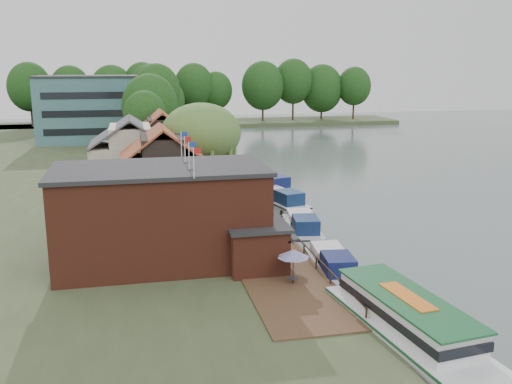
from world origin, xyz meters
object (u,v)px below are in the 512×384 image
umbrella_0 (293,266)px  umbrella_3 (248,218)px  cruiser_0 (332,263)px  swan (374,331)px  pub (189,213)px  umbrella_4 (256,210)px  willow (202,151)px  cottage_a (163,170)px  cottage_b (131,155)px  tour_boat (413,326)px  hotel_block (107,108)px  cruiser_2 (280,199)px  umbrella_2 (266,236)px  cruiser_3 (266,184)px  cottage_c (162,143)px  umbrella_1 (282,248)px  cruiser_1 (302,225)px

umbrella_0 → umbrella_3: 12.52m
umbrella_3 → cruiser_0: (4.47, -9.34, -1.15)m
swan → pub: bearing=127.4°
umbrella_4 → willow: bearing=107.4°
cottage_a → swan: 29.79m
umbrella_0 → cottage_b: bearing=108.1°
tour_boat → swan: (-1.15, 2.43, -1.32)m
umbrella_4 → swan: (2.45, -21.09, -2.07)m
hotel_block → cruiser_2: (19.60, -54.02, -5.94)m
pub → umbrella_0: 9.25m
umbrella_3 → tour_boat: size_ratio=0.17×
pub → umbrella_2: (6.10, 0.80, -2.36)m
umbrella_0 → umbrella_4: (0.77, 15.05, 0.00)m
hotel_block → cruiser_0: hotel_block is taller
hotel_block → cruiser_3: (19.73, -46.66, -5.81)m
cottage_c → willow: 14.46m
umbrella_1 → umbrella_2: bearing=97.6°
cottage_b → cruiser_0: cottage_b is taller
pub → swan: pub is taller
cottage_b → cruiser_3: 16.22m
umbrella_3 → swan: size_ratio=5.40×
hotel_block → cruiser_1: size_ratio=2.63×
cottage_b → cruiser_3: size_ratio=0.88×
willow → umbrella_4: bearing=-72.6°
cottage_c → umbrella_4: 26.46m
cruiser_0 → tour_boat: tour_boat is taller
willow → umbrella_2: (2.60, -19.20, -3.93)m
cottage_b → cruiser_2: bearing=-27.2°
cottage_a → cruiser_1: bearing=-34.1°
hotel_block → umbrella_0: bearing=-79.5°
umbrella_2 → cruiser_2: (5.50, 16.19, -1.08)m
cottage_a → cruiser_3: cottage_a is taller
pub → cruiser_0: size_ratio=2.12×
cottage_a → umbrella_0: 22.77m
umbrella_0 → cruiser_3: size_ratio=0.22×
willow → cruiser_1: size_ratio=1.08×
cottage_a → cottage_c: same height
hotel_block → umbrella_4: 64.30m
umbrella_0 → cruiser_1: bearing=70.4°
cruiser_1 → willow: bearing=128.0°
umbrella_2 → willow: bearing=97.7°
cottage_c → cottage_b: bearing=-114.0°
hotel_block → cruiser_2: 57.77m
cottage_b → cruiser_3: bearing=-2.4°
umbrella_1 → cruiser_2: size_ratio=0.24×
pub → umbrella_2: size_ratio=8.42×
willow → cruiser_2: (8.10, -3.02, -5.01)m
cottage_a → umbrella_0: (7.28, -21.37, -2.96)m
umbrella_2 → swan: size_ratio=5.40×
umbrella_2 → swan: bearing=-75.6°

